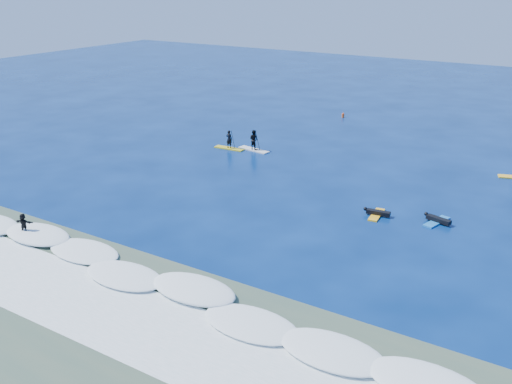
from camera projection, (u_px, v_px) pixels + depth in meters
The scene contains 10 objects.
ground at pixel (222, 210), 38.58m from camera, with size 160.00×160.00×0.00m, color #031A47.
shallow_water at pixel (55, 305), 27.48m from camera, with size 90.00×13.00×0.01m, color #3B5140.
breaking_wave at pixel (115, 271), 30.66m from camera, with size 40.00×6.00×0.30m, color white.
whitewater at pixel (71, 296), 28.28m from camera, with size 34.00×5.00×0.02m, color silver.
sup_paddler_left at pixel (229, 142), 52.05m from camera, with size 2.90×0.85×2.02m.
sup_paddler_center at pixel (254, 142), 51.57m from camera, with size 3.21×1.25×2.20m.
prone_paddler_near at pixel (377, 213), 37.68m from camera, with size 1.81×2.32×0.47m.
prone_paddler_far at pixel (437, 220), 36.61m from camera, with size 1.85×2.42×0.49m.
wave_surfer at pixel (24, 225), 34.41m from camera, with size 1.94×1.07×1.36m.
marker_buoy at pixel (343, 115), 63.72m from camera, with size 0.27×0.27×0.64m.
Camera 1 is at (20.83, -28.99, 14.86)m, focal length 40.00 mm.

